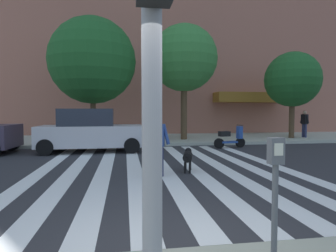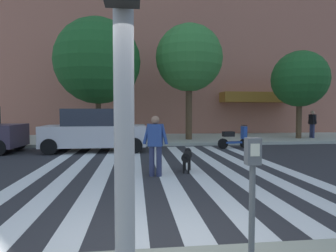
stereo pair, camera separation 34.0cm
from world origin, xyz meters
TOP-DOWN VIEW (x-y plane):
  - ground_plane at (0.00, 5.50)m, footprint 160.00×160.00m
  - sidewalk_far at (0.00, 14.01)m, footprint 80.00×6.00m
  - crosswalk_stripes at (0.51, 5.50)m, footprint 7.65×10.41m
  - parking_meter_curbside at (0.78, -0.66)m, footprint 0.14×0.11m
  - parked_car_behind_first at (-2.16, 9.58)m, footprint 4.41×2.04m
  - parked_scooter at (4.30, 9.81)m, footprint 1.63×0.57m
  - street_tree_nearest at (-2.32, 12.36)m, footprint 4.52×4.52m
  - street_tree_middle at (2.69, 12.87)m, footprint 3.79×3.79m
  - street_tree_further at (9.33, 12.78)m, footprint 3.29×3.29m
  - pedestrian_dog_walker at (0.18, 4.41)m, footprint 0.70×0.33m
  - dog_on_leash at (1.15, 4.92)m, footprint 0.44×1.05m
  - pedestrian_bystander at (10.28, 12.92)m, footprint 0.29×0.71m

SIDE VIEW (x-z plane):
  - ground_plane at x=0.00m, z-range 0.00..0.00m
  - crosswalk_stripes at x=0.51m, z-range 0.00..0.01m
  - sidewalk_far at x=0.00m, z-range 0.00..0.15m
  - dog_on_leash at x=1.15m, z-range 0.12..0.77m
  - parked_scooter at x=4.30m, z-range -0.08..1.03m
  - parked_car_behind_first at x=-2.16m, z-range -0.04..1.83m
  - pedestrian_dog_walker at x=0.18m, z-range 0.11..1.75m
  - parking_meter_curbside at x=0.78m, z-range 0.35..1.71m
  - pedestrian_bystander at x=10.28m, z-range 0.26..1.90m
  - street_tree_further at x=9.33m, z-range 1.07..6.24m
  - street_tree_nearest at x=-2.32m, z-range 1.14..7.66m
  - street_tree_middle at x=2.69m, z-range 1.49..8.02m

